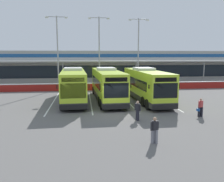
# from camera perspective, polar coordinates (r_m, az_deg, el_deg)

# --- Properties ---
(ground_plane) EXTENTS (200.00, 200.00, 0.00)m
(ground_plane) POSITION_cam_1_polar(r_m,az_deg,el_deg) (21.77, 0.88, -5.35)
(ground_plane) COLOR #605E5B
(terminal_building) EXTENTS (70.00, 13.00, 6.00)m
(terminal_building) POSITION_cam_1_polar(r_m,az_deg,el_deg) (47.97, -3.52, 5.95)
(terminal_building) COLOR #B7B7B2
(terminal_building) RESTS_ON ground
(red_barrier_wall) EXTENTS (60.00, 0.40, 1.10)m
(red_barrier_wall) POSITION_cam_1_polar(r_m,az_deg,el_deg) (35.85, -2.28, 1.10)
(red_barrier_wall) COLOR maroon
(red_barrier_wall) RESTS_ON ground
(coach_bus_leftmost) EXTENTS (3.25, 12.24, 3.78)m
(coach_bus_leftmost) POSITION_cam_1_polar(r_m,az_deg,el_deg) (27.78, -9.25, 1.34)
(coach_bus_leftmost) COLOR #B7DB2D
(coach_bus_leftmost) RESTS_ON ground
(coach_bus_left_centre) EXTENTS (3.25, 12.24, 3.78)m
(coach_bus_left_centre) POSITION_cam_1_polar(r_m,az_deg,el_deg) (27.61, -1.16, 1.41)
(coach_bus_left_centre) COLOR #B7DB2D
(coach_bus_left_centre) RESTS_ON ground
(coach_bus_centre) EXTENTS (3.25, 12.24, 3.78)m
(coach_bus_centre) POSITION_cam_1_polar(r_m,az_deg,el_deg) (27.79, 8.12, 1.37)
(coach_bus_centre) COLOR #B7DB2D
(coach_bus_centre) RESTS_ON ground
(bay_stripe_far_west) EXTENTS (0.14, 13.00, 0.01)m
(bay_stripe_far_west) POSITION_cam_1_polar(r_m,az_deg,el_deg) (27.64, -13.93, -2.58)
(bay_stripe_far_west) COLOR silver
(bay_stripe_far_west) RESTS_ON ground
(bay_stripe_west) EXTENTS (0.14, 13.00, 0.01)m
(bay_stripe_west) POSITION_cam_1_polar(r_m,az_deg,el_deg) (27.44, -5.19, -2.44)
(bay_stripe_west) COLOR silver
(bay_stripe_west) RESTS_ON ground
(bay_stripe_mid_west) EXTENTS (0.14, 13.00, 0.01)m
(bay_stripe_mid_west) POSITION_cam_1_polar(r_m,az_deg,el_deg) (27.88, 3.48, -2.24)
(bay_stripe_mid_west) COLOR silver
(bay_stripe_mid_west) RESTS_ON ground
(bay_stripe_centre) EXTENTS (0.14, 13.00, 0.01)m
(bay_stripe_centre) POSITION_cam_1_polar(r_m,az_deg,el_deg) (28.93, 11.69, -2.01)
(bay_stripe_centre) COLOR silver
(bay_stripe_centre) RESTS_ON ground
(pedestrian_with_handbag) EXTENTS (0.64, 0.43, 1.62)m
(pedestrian_with_handbag) POSITION_cam_1_polar(r_m,az_deg,el_deg) (21.75, 20.46, -3.60)
(pedestrian_with_handbag) COLOR black
(pedestrian_with_handbag) RESTS_ON ground
(pedestrian_in_dark_coat) EXTENTS (0.45, 0.44, 1.62)m
(pedestrian_in_dark_coat) POSITION_cam_1_polar(r_m,az_deg,el_deg) (19.32, 6.16, -4.55)
(pedestrian_in_dark_coat) COLOR black
(pedestrian_in_dark_coat) RESTS_ON ground
(pedestrian_near_bin) EXTENTS (0.53, 0.32, 1.62)m
(pedestrian_near_bin) POSITION_cam_1_polar(r_m,az_deg,el_deg) (14.58, 10.17, -9.04)
(pedestrian_near_bin) COLOR slate
(pedestrian_near_bin) RESTS_ON ground
(lamp_post_west) EXTENTS (3.24, 0.28, 11.00)m
(lamp_post_west) POSITION_cam_1_polar(r_m,az_deg,el_deg) (37.28, -12.93, 10.01)
(lamp_post_west) COLOR #9E9EA3
(lamp_post_west) RESTS_ON ground
(lamp_post_centre) EXTENTS (3.24, 0.28, 11.00)m
(lamp_post_centre) POSITION_cam_1_polar(r_m,az_deg,el_deg) (37.31, -3.09, 10.22)
(lamp_post_centre) COLOR #9E9EA3
(lamp_post_centre) RESTS_ON ground
(lamp_post_east) EXTENTS (3.24, 0.28, 11.00)m
(lamp_post_east) POSITION_cam_1_polar(r_m,az_deg,el_deg) (39.05, 6.33, 10.11)
(lamp_post_east) COLOR #9E9EA3
(lamp_post_east) RESTS_ON ground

